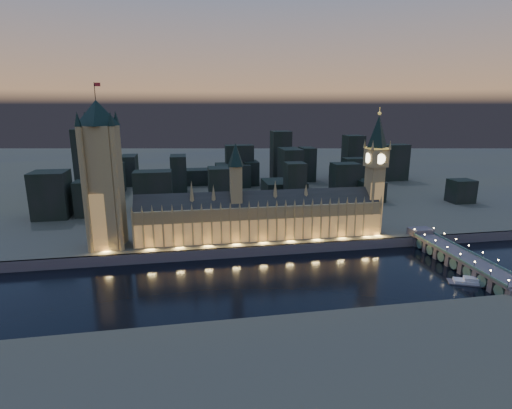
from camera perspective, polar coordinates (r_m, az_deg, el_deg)
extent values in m
plane|color=black|center=(276.80, 0.97, -10.46)|extent=(2000.00, 2000.00, 0.00)
cube|color=#434344|center=(776.60, -6.34, 5.80)|extent=(2000.00, 960.00, 8.00)
cube|color=#534554|center=(312.50, -0.46, -6.72)|extent=(2000.00, 2.50, 8.00)
cube|color=#9E825A|center=(328.01, 0.66, -2.38)|extent=(200.15, 21.55, 28.00)
cube|color=tan|center=(319.87, 1.00, -3.75)|extent=(200.00, 0.50, 18.00)
cube|color=#232725|center=(323.60, 0.67, 0.51)|extent=(200.12, 17.81, 16.26)
cube|color=#9E825A|center=(317.77, -2.88, 2.64)|extent=(9.00, 9.00, 32.00)
cone|color=black|center=(313.77, -2.93, 7.12)|extent=(13.00, 13.00, 18.00)
cube|color=#9E825A|center=(315.48, -17.16, -3.71)|extent=(1.20, 1.20, 28.00)
cone|color=#9E825A|center=(311.46, -17.37, -0.69)|extent=(2.00, 2.00, 6.00)
cube|color=#9E825A|center=(314.58, -15.82, -3.66)|extent=(1.20, 1.20, 28.00)
cone|color=#9E825A|center=(310.55, -16.02, -0.64)|extent=(2.00, 2.00, 6.00)
cube|color=#9E825A|center=(313.85, -14.47, -3.61)|extent=(1.20, 1.20, 28.00)
cone|color=#9E825A|center=(309.82, -14.66, -0.58)|extent=(2.00, 2.00, 6.00)
cube|color=#9E825A|center=(313.30, -13.12, -3.56)|extent=(1.20, 1.20, 28.00)
cone|color=#9E825A|center=(309.26, -13.29, -0.52)|extent=(2.00, 2.00, 6.00)
cube|color=#9E825A|center=(312.93, -11.77, -3.51)|extent=(1.20, 1.20, 28.00)
cone|color=#9E825A|center=(308.88, -11.92, -0.46)|extent=(2.00, 2.00, 6.00)
cube|color=#9E825A|center=(312.72, -10.41, -3.45)|extent=(1.20, 1.20, 28.00)
cone|color=#9E825A|center=(308.67, -10.55, -0.41)|extent=(2.00, 2.00, 6.00)
cube|color=#9E825A|center=(312.70, -9.05, -3.39)|extent=(1.20, 1.20, 28.00)
cone|color=#9E825A|center=(308.64, -9.18, -0.35)|extent=(2.00, 2.00, 6.00)
cube|color=#9E825A|center=(312.85, -7.69, -3.33)|extent=(1.20, 1.20, 28.00)
cone|color=#9E825A|center=(308.79, -7.80, -0.29)|extent=(2.00, 2.00, 6.00)
cube|color=#9E825A|center=(313.17, -6.34, -3.27)|extent=(1.20, 1.20, 28.00)
cone|color=#9E825A|center=(309.12, -6.43, -0.23)|extent=(2.00, 2.00, 6.00)
cube|color=#9E825A|center=(313.67, -4.99, -3.21)|extent=(1.20, 1.20, 28.00)
cone|color=#9E825A|center=(309.63, -5.06, -0.17)|extent=(2.00, 2.00, 6.00)
cube|color=#9E825A|center=(314.34, -3.64, -3.15)|extent=(1.20, 1.20, 28.00)
cone|color=#9E825A|center=(310.31, -3.70, -0.12)|extent=(2.00, 2.00, 6.00)
cube|color=#9E825A|center=(315.19, -2.30, -3.08)|extent=(1.20, 1.20, 28.00)
cone|color=#9E825A|center=(311.17, -2.35, -0.06)|extent=(2.00, 2.00, 6.00)
cube|color=#9E825A|center=(316.20, -0.97, -3.02)|extent=(1.20, 1.20, 28.00)
cone|color=#9E825A|center=(312.19, -1.00, 0.00)|extent=(2.00, 2.00, 6.00)
cube|color=#9E825A|center=(317.39, 0.35, -2.95)|extent=(1.20, 1.20, 28.00)
cone|color=#9E825A|center=(313.40, 0.34, 0.06)|extent=(2.00, 2.00, 6.00)
cube|color=#9E825A|center=(318.74, 1.67, -2.88)|extent=(1.20, 1.20, 28.00)
cone|color=#9E825A|center=(314.77, 1.67, 0.11)|extent=(2.00, 2.00, 6.00)
cube|color=#9E825A|center=(320.26, 2.97, -2.81)|extent=(1.20, 1.20, 28.00)
cone|color=#9E825A|center=(316.31, 2.98, 0.17)|extent=(2.00, 2.00, 6.00)
cube|color=#9E825A|center=(321.94, 4.25, -2.74)|extent=(1.20, 1.20, 28.00)
cone|color=#9E825A|center=(318.01, 4.28, 0.22)|extent=(2.00, 2.00, 6.00)
cube|color=#9E825A|center=(323.79, 5.53, -2.67)|extent=(1.20, 1.20, 28.00)
cone|color=#9E825A|center=(319.88, 5.57, 0.28)|extent=(2.00, 2.00, 6.00)
cube|color=#9E825A|center=(325.79, 6.78, -2.60)|extent=(1.20, 1.20, 28.00)
cone|color=#9E825A|center=(321.90, 6.84, 0.33)|extent=(2.00, 2.00, 6.00)
cube|color=#9E825A|center=(327.95, 8.02, -2.53)|extent=(1.20, 1.20, 28.00)
cone|color=#9E825A|center=(324.08, 8.09, 0.39)|extent=(2.00, 2.00, 6.00)
cube|color=#9E825A|center=(330.25, 9.25, -2.45)|extent=(1.20, 1.20, 28.00)
cone|color=#9E825A|center=(326.42, 9.33, 0.44)|extent=(2.00, 2.00, 6.00)
cube|color=#9E825A|center=(332.71, 10.46, -2.38)|extent=(1.20, 1.20, 28.00)
cone|color=#9E825A|center=(328.91, 10.55, 0.49)|extent=(2.00, 2.00, 6.00)
cube|color=#9E825A|center=(335.32, 11.64, -2.31)|extent=(1.20, 1.20, 28.00)
cone|color=#9E825A|center=(331.54, 11.75, 0.54)|extent=(2.00, 2.00, 6.00)
cube|color=#9E825A|center=(338.06, 12.81, -2.24)|extent=(1.20, 1.20, 28.00)
cone|color=#9E825A|center=(334.32, 12.93, 0.59)|extent=(2.00, 2.00, 6.00)
cube|color=#9E825A|center=(340.95, 13.96, -2.17)|extent=(1.20, 1.20, 28.00)
cone|color=#9E825A|center=(337.23, 14.09, 0.64)|extent=(2.00, 2.00, 6.00)
cube|color=#9E825A|center=(343.97, 15.09, -2.10)|extent=(1.20, 1.20, 28.00)
cone|color=#9E825A|center=(340.29, 15.23, 0.68)|extent=(2.00, 2.00, 6.00)
cube|color=#9E825A|center=(347.12, 16.20, -2.02)|extent=(1.20, 1.20, 28.00)
cone|color=#9E825A|center=(343.47, 16.35, 0.73)|extent=(2.00, 2.00, 6.00)
cube|color=#9E825A|center=(350.40, 17.29, -1.95)|extent=(1.20, 1.20, 28.00)
cone|color=#9E825A|center=(346.79, 17.45, 0.77)|extent=(2.00, 2.00, 6.00)
cone|color=#9E825A|center=(316.11, -9.18, 1.86)|extent=(4.40, 4.40, 18.00)
cone|color=#9E825A|center=(317.16, -6.09, 1.63)|extent=(4.40, 4.40, 14.00)
cone|color=#9E825A|center=(323.98, 2.76, 2.14)|extent=(4.40, 4.40, 16.00)
cone|color=#9E825A|center=(331.00, 7.15, 1.95)|extent=(4.40, 4.40, 12.00)
cube|color=#9E825A|center=(321.08, -20.90, 2.23)|extent=(25.49, 25.49, 92.30)
cube|color=tan|center=(315.95, -20.89, -2.47)|extent=(22.00, 0.50, 44.00)
cone|color=black|center=(315.30, -21.80, 12.08)|extent=(31.68, 31.68, 18.00)
cylinder|color=black|center=(315.38, -22.05, 14.79)|extent=(0.50, 0.50, 12.00)
cube|color=red|center=(315.12, -21.72, 15.65)|extent=(4.00, 0.15, 2.50)
cylinder|color=#9E825A|center=(312.89, -23.24, 1.72)|extent=(4.40, 4.40, 92.30)
cone|color=black|center=(307.05, -24.18, 11.08)|extent=(5.20, 5.20, 10.00)
cylinder|color=#9E825A|center=(333.92, -22.42, 2.52)|extent=(4.40, 4.40, 92.30)
cone|color=black|center=(328.45, -23.26, 11.29)|extent=(5.20, 5.20, 10.00)
cylinder|color=#9E825A|center=(308.50, -19.27, 1.92)|extent=(4.40, 4.40, 92.30)
cone|color=black|center=(302.58, -20.06, 11.42)|extent=(5.20, 5.20, 10.00)
cylinder|color=#9E825A|center=(329.81, -18.69, 2.71)|extent=(4.40, 4.40, 92.30)
cone|color=black|center=(324.28, -19.41, 11.60)|extent=(5.20, 5.20, 10.00)
cube|color=#9E825A|center=(355.13, 16.40, 0.70)|extent=(13.68, 13.68, 56.58)
cube|color=tan|center=(351.21, 16.77, -0.53)|extent=(12.00, 0.50, 44.00)
cube|color=#9E825A|center=(348.95, 16.80, 6.41)|extent=(15.00, 15.00, 14.77)
cube|color=#F2C64C|center=(348.05, 16.90, 7.71)|extent=(15.75, 15.75, 1.20)
cone|color=black|center=(346.94, 17.06, 9.94)|extent=(18.00, 18.00, 26.00)
sphere|color=#F2C64C|center=(346.34, 17.23, 12.33)|extent=(2.80, 2.80, 2.80)
cylinder|color=#F2C64C|center=(346.30, 17.26, 12.74)|extent=(0.40, 0.40, 5.00)
cylinder|color=#FFF2BF|center=(342.10, 17.38, 6.23)|extent=(8.40, 0.50, 8.40)
cylinder|color=#FFF2BF|center=(355.83, 16.25, 6.59)|extent=(8.40, 0.50, 8.40)
cylinder|color=#FFF2BF|center=(345.55, 15.65, 6.42)|extent=(0.50, 8.40, 8.40)
cylinder|color=#FFF2BF|center=(352.48, 17.94, 6.40)|extent=(0.50, 8.40, 8.40)
cone|color=#9E825A|center=(337.71, 16.36, 8.15)|extent=(2.60, 2.60, 8.00)
cone|color=#9E825A|center=(351.17, 15.28, 8.43)|extent=(2.60, 2.60, 8.00)
cone|color=#9E825A|center=(344.57, 18.62, 8.10)|extent=(2.60, 2.60, 8.00)
cone|color=#9E825A|center=(357.77, 17.48, 8.38)|extent=(2.60, 2.60, 8.00)
cube|color=#534554|center=(323.08, 27.55, -6.64)|extent=(18.24, 100.00, 1.60)
cube|color=#3C574F|center=(317.50, 26.32, -6.58)|extent=(0.80, 100.00, 1.60)
cube|color=#3C574F|center=(327.90, 28.80, -6.24)|extent=(0.80, 100.00, 1.60)
cube|color=#534554|center=(365.57, 22.39, -3.90)|extent=(18.24, 12.00, 9.50)
cylinder|color=black|center=(281.47, 32.35, -9.54)|extent=(0.30, 0.30, 4.40)
sphere|color=#FFD88C|center=(280.64, 32.41, -9.11)|extent=(1.00, 1.00, 1.00)
cube|color=#534554|center=(299.72, 31.57, -9.79)|extent=(16.42, 4.00, 9.50)
cylinder|color=black|center=(291.16, 30.48, -8.54)|extent=(0.30, 0.30, 4.40)
sphere|color=#FFD88C|center=(290.36, 30.53, -8.11)|extent=(1.00, 1.00, 1.00)
cube|color=#534554|center=(309.50, 29.84, -8.83)|extent=(16.42, 4.00, 9.50)
cylinder|color=black|center=(301.22, 28.74, -7.59)|extent=(0.30, 0.30, 4.40)
sphere|color=#FFD88C|center=(300.44, 28.79, -7.18)|extent=(1.00, 1.00, 1.00)
cylinder|color=black|center=(312.16, 31.27, -7.19)|extent=(0.30, 0.30, 4.40)
sphere|color=#FFD88C|center=(311.41, 31.32, -6.79)|extent=(1.00, 1.00, 1.00)
cube|color=#534554|center=(319.62, 28.22, -7.93)|extent=(16.42, 4.00, 9.50)
cylinder|color=black|center=(311.61, 27.12, -6.70)|extent=(0.30, 0.30, 4.40)
sphere|color=#FFD88C|center=(310.86, 27.17, -6.30)|extent=(1.00, 1.00, 1.00)
cylinder|color=black|center=(322.19, 29.62, -6.35)|extent=(0.30, 0.30, 4.40)
sphere|color=#FFD88C|center=(321.47, 29.67, -5.96)|extent=(1.00, 1.00, 1.00)
cube|color=#534554|center=(330.05, 26.71, -7.07)|extent=(16.42, 4.00, 9.50)
cylinder|color=black|center=(322.29, 25.62, -5.86)|extent=(0.30, 0.30, 4.40)
sphere|color=#FFD88C|center=(321.57, 25.66, -5.48)|extent=(1.00, 1.00, 1.00)
cylinder|color=black|center=(332.54, 28.08, -5.55)|extent=(0.30, 0.30, 4.40)
sphere|color=#FFD88C|center=(331.84, 28.13, -5.18)|extent=(1.00, 1.00, 1.00)
cube|color=#534554|center=(340.76, 25.30, -6.27)|extent=(16.42, 4.00, 9.50)
cylinder|color=black|center=(333.25, 24.22, -5.08)|extent=(0.30, 0.30, 4.40)
sphere|color=#FFD88C|center=(332.55, 24.26, -4.70)|extent=(1.00, 1.00, 1.00)
cylinder|color=black|center=(343.17, 26.64, -4.81)|extent=(0.30, 0.30, 4.40)
sphere|color=#FFD88C|center=(342.49, 26.68, -4.44)|extent=(1.00, 1.00, 1.00)
cube|color=#534554|center=(351.72, 23.98, -5.51)|extent=(16.42, 4.00, 9.50)
cylinder|color=black|center=(344.45, 22.91, -4.34)|extent=(0.30, 0.30, 4.40)
sphere|color=#FFD88C|center=(343.77, 22.94, -3.97)|extent=(1.00, 1.00, 1.00)
cylinder|color=black|center=(354.06, 25.29, -4.10)|extent=(0.30, 0.30, 4.40)
sphere|color=#FFD88C|center=(353.40, 25.33, -3.75)|extent=(1.00, 1.00, 1.00)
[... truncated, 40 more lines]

